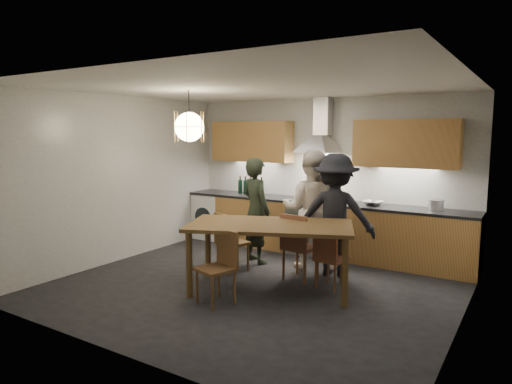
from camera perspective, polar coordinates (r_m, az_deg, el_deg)
The scene contains 17 objects.
ground at distance 6.19m, azimuth -0.11°, elevation -11.65°, with size 5.00×5.00×0.00m, color black.
room_shell at distance 5.86m, azimuth -0.12°, elevation 4.33°, with size 5.02×4.52×2.61m.
counter_run at distance 7.72m, azimuth 7.78°, elevation -4.38°, with size 5.00×0.62×0.90m.
range_stove at distance 7.73m, azimuth 7.60°, elevation -4.43°, with size 0.90×0.60×0.92m.
wall_fixtures at distance 7.68m, azimuth 8.16°, elevation 6.24°, with size 4.30×0.54×1.10m.
pendant_lamp at distance 6.36m, azimuth -8.34°, elevation 8.05°, with size 0.43×0.43×0.70m.
dining_table at distance 5.84m, azimuth 1.75°, elevation -4.96°, with size 2.30×1.74×0.87m.
chair_back_left at distance 6.67m, azimuth -3.48°, elevation -5.81°, with size 0.49×0.49×0.87m.
chair_back_mid at distance 6.28m, azimuth 5.21°, elevation -6.34°, with size 0.46×0.46×0.93m.
chair_back_right at distance 6.01m, azimuth 9.06°, elevation -7.80°, with size 0.41×0.41×0.79m.
chair_front at distance 5.50m, azimuth -4.40°, elevation -8.67°, with size 0.49×0.49×0.87m.
person_left at distance 7.09m, azimuth 0.03°, elevation -2.33°, with size 0.60×0.39×1.64m, color black.
person_mid at distance 6.84m, azimuth 6.81°, elevation -2.20°, with size 0.86×0.67×1.77m, color silver.
person_right at distance 6.55m, azimuth 9.87°, elevation -2.85°, with size 1.12×0.64×1.73m, color black.
mixing_bowl at distance 7.31m, azimuth 14.39°, elevation -1.35°, with size 0.30×0.30×0.07m, color silver.
stock_pot at distance 7.11m, azimuth 21.60°, elevation -1.57°, with size 0.21×0.21×0.15m, color #BDBDC0.
wine_bottles at distance 8.32m, azimuth -0.66°, elevation 0.82°, with size 0.54×0.08×0.33m.
Camera 1 is at (3.11, -4.95, 2.03)m, focal length 32.00 mm.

